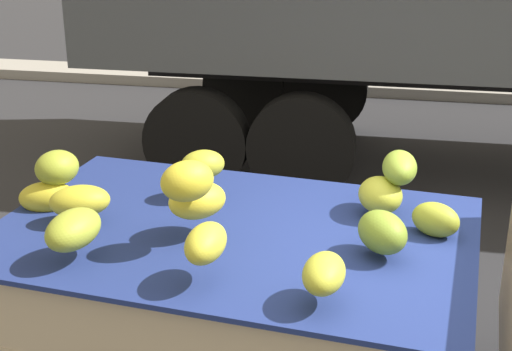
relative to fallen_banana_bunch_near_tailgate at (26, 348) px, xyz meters
name	(u,v)px	position (x,y,z in m)	size (l,w,h in m)	color
curb_strip	(426,89)	(2.70, 7.67, -0.02)	(80.00, 0.80, 0.16)	gray
fallen_banana_bunch_near_tailgate	(26,348)	(0.00, 0.00, 0.00)	(0.35, 0.24, 0.21)	gold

